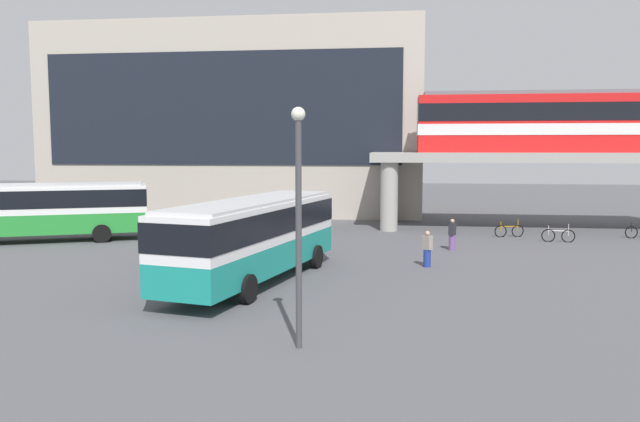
# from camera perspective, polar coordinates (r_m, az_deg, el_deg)

# --- Properties ---
(ground_plane) EXTENTS (120.00, 120.00, 0.00)m
(ground_plane) POSITION_cam_1_polar(r_m,az_deg,el_deg) (33.99, -2.89, -3.01)
(ground_plane) COLOR #515156
(station_building) EXTENTS (29.43, 13.52, 14.67)m
(station_building) POSITION_cam_1_polar(r_m,az_deg,el_deg) (53.22, -7.05, 8.05)
(station_building) COLOR #B2A899
(station_building) RESTS_ON ground_plane
(elevated_platform) EXTENTS (26.65, 6.33, 4.90)m
(elevated_platform) POSITION_cam_1_polar(r_m,az_deg,el_deg) (43.11, 22.78, 3.99)
(elevated_platform) COLOR #9E9B93
(elevated_platform) RESTS_ON ground_plane
(train) EXTENTS (18.54, 2.96, 3.84)m
(train) POSITION_cam_1_polar(r_m,az_deg,el_deg) (42.84, 21.47, 7.62)
(train) COLOR red
(train) RESTS_ON elevated_platform
(bus_main) EXTENTS (4.92, 11.33, 3.22)m
(bus_main) POSITION_cam_1_polar(r_m,az_deg,el_deg) (24.15, -6.03, -1.86)
(bus_main) COLOR teal
(bus_main) RESTS_ON ground_plane
(bus_secondary) EXTENTS (11.15, 6.69, 3.22)m
(bus_secondary) POSITION_cam_1_polar(r_m,az_deg,el_deg) (37.77, -23.93, 0.42)
(bus_secondary) COLOR #268C33
(bus_secondary) RESTS_ON ground_plane
(bicycle_silver) EXTENTS (1.79, 0.21, 1.04)m
(bicycle_silver) POSITION_cam_1_polar(r_m,az_deg,el_deg) (36.98, 20.91, -2.11)
(bicycle_silver) COLOR black
(bicycle_silver) RESTS_ON ground_plane
(bicycle_orange) EXTENTS (1.75, 0.51, 1.04)m
(bicycle_orange) POSITION_cam_1_polar(r_m,az_deg,el_deg) (38.14, 16.88, -1.75)
(bicycle_orange) COLOR black
(bicycle_orange) RESTS_ON ground_plane
(pedestrian_waiting_near_stop) EXTENTS (0.47, 0.46, 1.59)m
(pedestrian_waiting_near_stop) POSITION_cam_1_polar(r_m,az_deg,el_deg) (27.72, 9.76, -3.54)
(pedestrian_waiting_near_stop) COLOR navy
(pedestrian_waiting_near_stop) RESTS_ON ground_plane
(pedestrian_walking_across) EXTENTS (0.42, 0.48, 1.60)m
(pedestrian_walking_across) POSITION_cam_1_polar(r_m,az_deg,el_deg) (32.45, 11.96, -2.22)
(pedestrian_walking_across) COLOR #724C8C
(pedestrian_walking_across) RESTS_ON ground_plane
(lamp_post) EXTENTS (0.36, 0.36, 6.21)m
(lamp_post) POSITION_cam_1_polar(r_m,az_deg,el_deg) (15.91, -1.97, 0.31)
(lamp_post) COLOR #3F3F44
(lamp_post) RESTS_ON ground_plane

